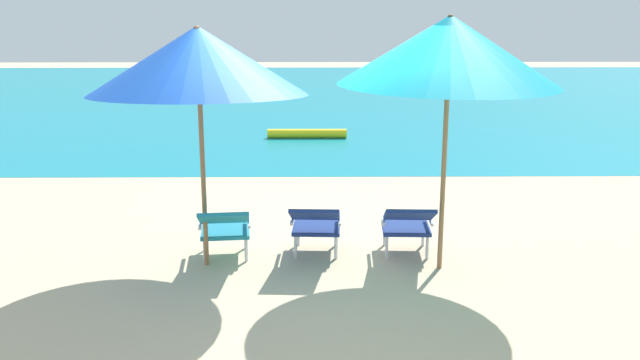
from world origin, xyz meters
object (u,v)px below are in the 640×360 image
object	(u,v)px
lounge_chair_center	(316,222)
lounge_chair_left	(225,226)
lounge_chair_right	(407,222)
beach_umbrella_left	(198,61)
swim_buoy	(307,133)
beach_umbrella_right	(449,50)

from	to	relation	value
lounge_chair_center	lounge_chair_left	bearing A→B (deg)	-173.87
lounge_chair_right	beach_umbrella_left	size ratio (longest dim) A/B	0.35
lounge_chair_left	lounge_chair_center	world-z (taller)	same
swim_buoy	lounge_chair_left	world-z (taller)	lounge_chair_left
lounge_chair_left	lounge_chair_right	bearing A→B (deg)	2.64
beach_umbrella_right	swim_buoy	bearing A→B (deg)	101.61
lounge_chair_right	beach_umbrella_right	bearing A→B (deg)	-44.45
swim_buoy	lounge_chair_right	bearing A→B (deg)	-80.42
beach_umbrella_left	beach_umbrella_right	distance (m)	2.47
lounge_chair_center	beach_umbrella_left	world-z (taller)	beach_umbrella_left
beach_umbrella_left	lounge_chair_left	bearing A→B (deg)	26.51
beach_umbrella_right	lounge_chair_center	bearing A→B (deg)	166.30
beach_umbrella_right	lounge_chair_right	bearing A→B (deg)	135.55
lounge_chair_center	beach_umbrella_right	bearing A→B (deg)	-13.70
lounge_chair_center	lounge_chair_right	world-z (taller)	same
lounge_chair_right	lounge_chair_left	bearing A→B (deg)	-177.36
lounge_chair_left	lounge_chair_center	distance (m)	0.98
lounge_chair_left	lounge_chair_right	world-z (taller)	same
beach_umbrella_left	beach_umbrella_right	bearing A→B (deg)	-2.72
swim_buoy	lounge_chair_center	xyz separation A→B (m)	(0.15, -6.73, 0.31)
lounge_chair_left	lounge_chair_center	bearing A→B (deg)	6.13
lounge_chair_left	lounge_chair_center	size ratio (longest dim) A/B	1.03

